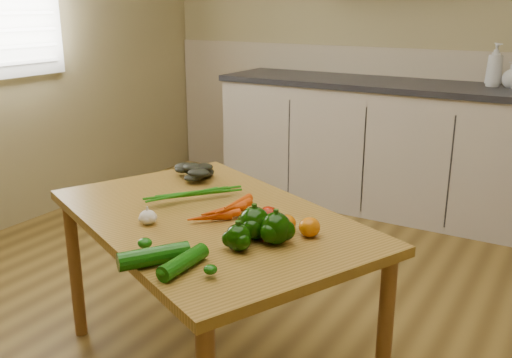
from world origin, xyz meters
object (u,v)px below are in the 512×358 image
object	(u,v)px
leafy_greens	(197,169)
pepper_a	(254,223)
pepper_b	(276,228)
soap_bottle_a	(495,65)
pepper_c	(238,237)
carrot_bunch	(216,205)
tomato_a	(269,216)
zucchini_b	(154,256)
tomato_b	(287,223)
table	(210,234)
garlic_bulb	(148,217)
tomato_c	(310,227)
zucchini_a	(183,262)

from	to	relation	value
leafy_greens	pepper_a	world-z (taller)	pepper_a
pepper_b	soap_bottle_a	bearing A→B (deg)	84.20
pepper_c	carrot_bunch	bearing A→B (deg)	136.38
tomato_a	zucchini_b	xyz separation A→B (m)	(-0.14, -0.45, -0.01)
pepper_a	pepper_b	bearing A→B (deg)	-0.36
pepper_b	tomato_b	distance (m)	0.11
table	leafy_greens	world-z (taller)	leafy_greens
leafy_greens	pepper_c	distance (m)	0.78
pepper_c	zucchini_b	world-z (taller)	pepper_c
carrot_bunch	garlic_bulb	size ratio (longest dim) A/B	3.82
pepper_c	tomato_a	distance (m)	0.23
soap_bottle_a	pepper_b	xyz separation A→B (m)	(-0.24, -2.40, -0.32)
leafy_greens	pepper_b	size ratio (longest dim) A/B	1.74
garlic_bulb	tomato_a	xyz separation A→B (m)	(0.37, 0.21, 0.01)
soap_bottle_a	pepper_b	size ratio (longest dim) A/B	2.65
garlic_bulb	pepper_b	xyz separation A→B (m)	(0.47, 0.08, 0.03)
soap_bottle_a	tomato_c	world-z (taller)	soap_bottle_a
leafy_greens	tomato_a	world-z (taller)	leafy_greens
soap_bottle_a	garlic_bulb	xyz separation A→B (m)	(-0.71, -2.49, -0.35)
pepper_a	garlic_bulb	bearing A→B (deg)	-167.57
leafy_greens	tomato_b	size ratio (longest dim) A/B	2.75
soap_bottle_a	pepper_c	bearing A→B (deg)	-139.90
garlic_bulb	tomato_b	bearing A→B (deg)	23.01
leafy_greens	zucchini_a	world-z (taller)	leafy_greens
carrot_bunch	pepper_a	size ratio (longest dim) A/B	2.18
zucchini_b	tomato_b	bearing A→B (deg)	63.72
table	garlic_bulb	world-z (taller)	garlic_bulb
leafy_greens	pepper_b	distance (m)	0.77
garlic_bulb	pepper_b	bearing A→B (deg)	10.27
table	pepper_a	world-z (taller)	pepper_a
carrot_bunch	zucchini_b	xyz separation A→B (m)	(0.10, -0.46, -0.00)
pepper_a	carrot_bunch	bearing A→B (deg)	151.74
pepper_a	tomato_c	bearing A→B (deg)	35.04
pepper_c	tomato_b	bearing A→B (deg)	74.62
pepper_a	zucchini_a	world-z (taller)	pepper_a
pepper_b	tomato_b	world-z (taller)	pepper_b
leafy_greens	tomato_b	bearing A→B (deg)	-27.96
soap_bottle_a	tomato_c	bearing A→B (deg)	-136.98
pepper_a	tomato_c	distance (m)	0.18
tomato_b	pepper_a	bearing A→B (deg)	-121.09
pepper_c	tomato_a	size ratio (longest dim) A/B	1.11
zucchini_a	zucchini_b	world-z (taller)	zucchini_b
leafy_greens	tomato_c	bearing A→B (deg)	-25.01
garlic_bulb	tomato_c	xyz separation A→B (m)	(0.54, 0.19, 0.01)
carrot_bunch	leafy_greens	size ratio (longest dim) A/B	1.30
carrot_bunch	pepper_b	bearing A→B (deg)	2.36
soap_bottle_a	zucchini_a	xyz separation A→B (m)	(-0.38, -2.71, -0.35)
garlic_bulb	zucchini_a	size ratio (longest dim) A/B	0.32
garlic_bulb	zucchini_a	xyz separation A→B (m)	(0.33, -0.22, -0.00)
tomato_a	tomato_b	distance (m)	0.08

